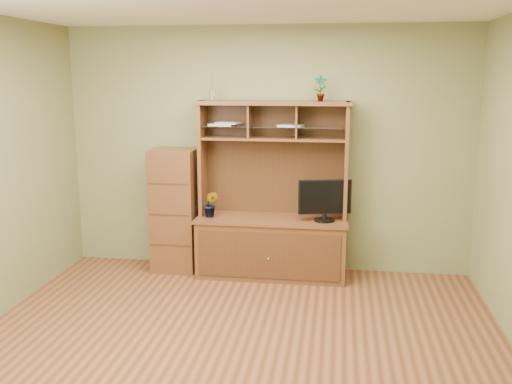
# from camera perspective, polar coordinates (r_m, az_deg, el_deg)

# --- Properties ---
(room) EXTENTS (4.54, 4.04, 2.74)m
(room) POSITION_cam_1_polar(r_m,az_deg,el_deg) (4.40, -2.21, 0.86)
(room) COLOR #552C18
(room) RESTS_ON ground
(media_hutch) EXTENTS (1.66, 0.61, 1.90)m
(media_hutch) POSITION_cam_1_polar(r_m,az_deg,el_deg) (6.24, 1.62, -3.68)
(media_hutch) COLOR #4F2D16
(media_hutch) RESTS_ON room
(monitor) EXTENTS (0.55, 0.22, 0.44)m
(monitor) POSITION_cam_1_polar(r_m,az_deg,el_deg) (6.04, 6.89, -0.76)
(monitor) COLOR black
(monitor) RESTS_ON media_hutch
(orchid_plant) EXTENTS (0.16, 0.13, 0.29)m
(orchid_plant) POSITION_cam_1_polar(r_m,az_deg,el_deg) (6.20, -4.53, -1.22)
(orchid_plant) COLOR #2F561D
(orchid_plant) RESTS_ON media_hutch
(top_plant) EXTENTS (0.15, 0.11, 0.27)m
(top_plant) POSITION_cam_1_polar(r_m,az_deg,el_deg) (6.06, 6.44, 10.28)
(top_plant) COLOR #335C20
(top_plant) RESTS_ON media_hutch
(reed_diffuser) EXTENTS (0.06, 0.06, 0.31)m
(reed_diffuser) POSITION_cam_1_polar(r_m,az_deg,el_deg) (6.21, -4.38, 10.22)
(reed_diffuser) COLOR silver
(reed_diffuser) RESTS_ON media_hutch
(magazines) EXTENTS (1.03, 0.24, 0.04)m
(magazines) POSITION_cam_1_polar(r_m,az_deg,el_deg) (6.16, -0.98, 6.78)
(magazines) COLOR silver
(magazines) RESTS_ON media_hutch
(side_cabinet) EXTENTS (0.49, 0.45, 1.37)m
(side_cabinet) POSITION_cam_1_polar(r_m,az_deg,el_deg) (6.45, -8.10, -1.79)
(side_cabinet) COLOR #4F2D16
(side_cabinet) RESTS_ON room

